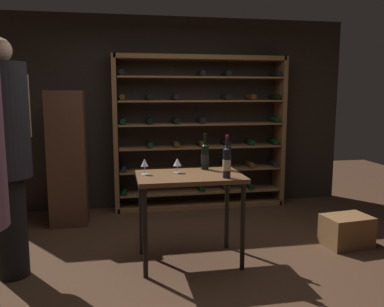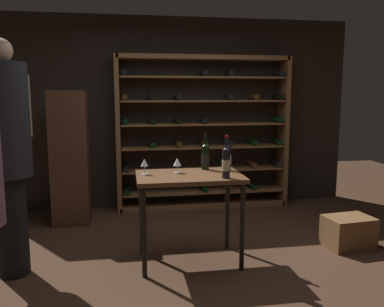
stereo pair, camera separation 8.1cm
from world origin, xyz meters
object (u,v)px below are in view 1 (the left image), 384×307
(wine_crate, at_px, (347,231))
(wine_bottle_amber_reserve, at_px, (205,156))
(tasting_table, at_px, (190,186))
(wine_rack, at_px, (201,133))
(wine_glass_stemmed_left, at_px, (177,163))
(wine_glass_stemmed_right, at_px, (145,164))
(wine_bottle_black_capsule, at_px, (227,157))
(wine_bottle_red_label, at_px, (227,162))
(display_cabinet, at_px, (67,159))
(person_host_in_suit, at_px, (6,148))

(wine_crate, distance_m, wine_bottle_amber_reserve, 1.73)
(tasting_table, xyz_separation_m, wine_crate, (1.71, 0.09, -0.59))
(wine_rack, xyz_separation_m, wine_glass_stemmed_left, (-0.60, -1.73, -0.10))
(wine_bottle_amber_reserve, bearing_deg, wine_glass_stemmed_left, -157.08)
(wine_glass_stemmed_left, xyz_separation_m, wine_glass_stemmed_right, (-0.31, -0.02, 0.01))
(wine_bottle_black_capsule, distance_m, wine_glass_stemmed_left, 0.51)
(wine_rack, height_order, wine_glass_stemmed_right, wine_rack)
(wine_rack, xyz_separation_m, wine_bottle_red_label, (-0.20, -2.04, -0.05))
(wine_bottle_amber_reserve, bearing_deg, wine_bottle_red_label, -76.45)
(wine_bottle_red_label, bearing_deg, wine_glass_stemmed_right, 158.47)
(wine_bottle_red_label, bearing_deg, wine_rack, 84.35)
(display_cabinet, bearing_deg, wine_bottle_amber_reserve, -38.38)
(wine_rack, relative_size, wine_glass_stemmed_right, 16.22)
(display_cabinet, distance_m, wine_bottle_red_label, 2.23)
(wine_bottle_amber_reserve, xyz_separation_m, wine_glass_stemmed_left, (-0.30, -0.13, -0.03))
(person_host_in_suit, relative_size, wine_glass_stemmed_left, 14.53)
(tasting_table, distance_m, wine_bottle_red_label, 0.44)
(person_host_in_suit, bearing_deg, wine_bottle_amber_reserve, 131.47)
(person_host_in_suit, bearing_deg, wine_bottle_black_capsule, 128.38)
(tasting_table, bearing_deg, wine_glass_stemmed_left, 135.85)
(wine_rack, height_order, wine_bottle_black_capsule, wine_rack)
(person_host_in_suit, bearing_deg, tasting_table, 124.40)
(wine_bottle_amber_reserve, relative_size, wine_glass_stemmed_left, 2.54)
(wine_crate, relative_size, wine_glass_stemmed_left, 3.39)
(wine_rack, bearing_deg, wine_bottle_amber_reserve, -100.75)
(wine_glass_stemmed_left, relative_size, wine_glass_stemmed_right, 0.96)
(wine_glass_stemmed_left, bearing_deg, display_cabinet, 132.17)
(wine_bottle_black_capsule, xyz_separation_m, wine_glass_stemmed_right, (-0.81, -0.07, -0.03))
(wine_bottle_black_capsule, height_order, wine_bottle_red_label, wine_bottle_red_label)
(display_cabinet, xyz_separation_m, wine_glass_stemmed_left, (1.16, -1.28, 0.13))
(wine_crate, distance_m, wine_bottle_black_capsule, 1.55)
(wine_crate, relative_size, wine_bottle_black_capsule, 1.36)
(wine_rack, bearing_deg, wine_bottle_black_capsule, -93.40)
(display_cabinet, bearing_deg, wine_rack, 14.54)
(wine_rack, height_order, wine_glass_stemmed_left, wine_rack)
(tasting_table, xyz_separation_m, wine_bottle_red_label, (0.30, -0.21, 0.25))
(tasting_table, distance_m, wine_glass_stemmed_right, 0.47)
(wine_rack, relative_size, tasting_table, 2.45)
(wine_bottle_red_label, xyz_separation_m, wine_glass_stemmed_left, (-0.40, 0.30, -0.04))
(wine_bottle_red_label, height_order, wine_bottle_amber_reserve, wine_bottle_red_label)
(display_cabinet, relative_size, wine_glass_stemmed_left, 11.57)
(wine_bottle_red_label, relative_size, wine_glass_stemmed_left, 2.72)
(wine_bottle_red_label, distance_m, wine_glass_stemmed_right, 0.77)
(wine_bottle_black_capsule, height_order, wine_glass_stemmed_right, wine_bottle_black_capsule)
(wine_bottle_red_label, bearing_deg, wine_glass_stemmed_left, 142.83)
(tasting_table, distance_m, wine_bottle_black_capsule, 0.49)
(wine_crate, relative_size, display_cabinet, 0.29)
(wine_crate, xyz_separation_m, wine_bottle_amber_reserve, (-1.51, 0.14, 0.82))
(tasting_table, bearing_deg, display_cabinet, 132.44)
(wine_bottle_red_label, relative_size, wine_bottle_amber_reserve, 1.07)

